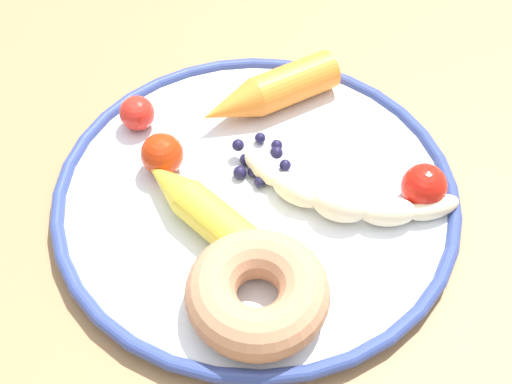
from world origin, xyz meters
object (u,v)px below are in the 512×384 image
banana (342,198)px  carrot_orange (269,92)px  blueberry_pile (260,160)px  tomato_near (424,186)px  donut (257,293)px  plate (256,194)px  carrot_yellow (198,206)px  tomato_mid (137,113)px  dining_table (253,259)px  tomato_far (162,154)px

banana → carrot_orange: 0.14m
banana → blueberry_pile: 0.08m
carrot_orange → tomato_near: size_ratio=3.69×
banana → carrot_orange: carrot_orange is taller
donut → blueberry_pile: size_ratio=1.86×
plate → donut: bearing=-113.3°
carrot_yellow → donut: donut is taller
blueberry_pile → tomato_mid: size_ratio=1.79×
tomato_near → carrot_yellow: bearing=162.0°
carrot_yellow → plate: bearing=6.9°
carrot_yellow → donut: bearing=-83.4°
blueberry_pile → donut: bearing=-114.7°
dining_table → tomato_mid: bearing=116.6°
banana → carrot_yellow: bearing=161.7°
carrot_yellow → blueberry_pile: (0.07, 0.03, -0.01)m
tomato_far → plate: bearing=-42.1°
plate → carrot_orange: size_ratio=2.48×
dining_table → carrot_yellow: carrot_yellow is taller
banana → tomato_far: size_ratio=3.99×
carrot_orange → tomato_mid: 0.12m
carrot_orange → tomato_far: 0.12m
blueberry_pile → tomato_mid: bearing=132.1°
blueberry_pile → dining_table: bearing=-123.4°
blueberry_pile → tomato_near: (0.11, -0.09, 0.01)m
plate → tomato_near: tomato_near is taller
banana → carrot_yellow: 0.12m
tomato_near → plate: bearing=152.4°
banana → carrot_orange: (-0.01, 0.14, 0.01)m
banana → tomato_mid: size_ratio=4.63×
blueberry_pile → tomato_near: tomato_near is taller
carrot_orange → tomato_near: (0.07, -0.16, 0.00)m
carrot_yellow → dining_table: bearing=1.1°
banana → tomato_mid: (-0.13, 0.16, 0.00)m
carrot_orange → donut: bearing=-116.7°
carrot_yellow → tomato_mid: same height
dining_table → banana: (0.06, -0.04, 0.10)m
blueberry_pile → tomato_far: 0.08m
donut → tomato_mid: (-0.02, 0.22, -0.00)m
carrot_orange → blueberry_pile: size_ratio=2.44×
dining_table → plate: size_ratio=3.56×
carrot_orange → tomato_near: bearing=-65.7°
plate → tomato_far: tomato_far is taller
banana → donut: 0.12m
carrot_yellow → donut: (0.01, -0.10, 0.00)m
tomato_near → tomato_far: 0.22m
carrot_orange → tomato_mid: size_ratio=4.35×
dining_table → donut: 0.15m
banana → tomato_far: bearing=140.3°
carrot_orange → donut: size_ratio=1.31×
dining_table → tomato_far: tomato_far is taller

